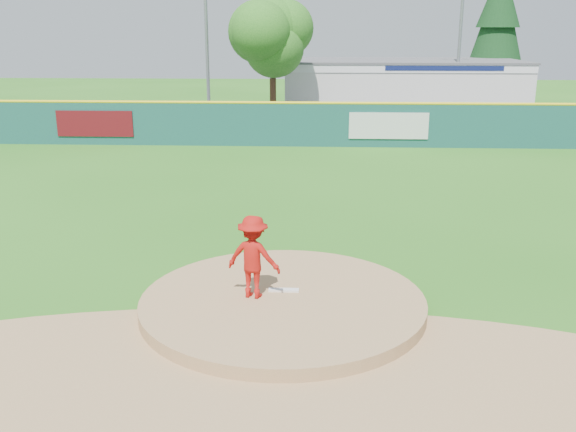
{
  "coord_description": "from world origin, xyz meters",
  "views": [
    {
      "loc": [
        0.67,
        -11.42,
        5.22
      ],
      "look_at": [
        0.0,
        2.0,
        1.3
      ],
      "focal_mm": 40.0,
      "sensor_mm": 36.0,
      "label": 1
    }
  ],
  "objects_px": {
    "van": "(273,112)",
    "conifer_tree": "(498,25)",
    "light_pole_left": "(206,14)",
    "deciduous_tree": "(273,42)",
    "light_pole_right": "(461,24)",
    "playground_slide": "(104,114)",
    "pool_building_grp": "(401,85)",
    "pitcher": "(253,257)"
  },
  "relations": [
    {
      "from": "van",
      "to": "conifer_tree",
      "type": "xyz_separation_m",
      "value": [
        15.07,
        10.23,
        4.93
      ]
    },
    {
      "from": "light_pole_left",
      "to": "van",
      "type": "bearing_deg",
      "value": -17.32
    },
    {
      "from": "van",
      "to": "deciduous_tree",
      "type": "distance_m",
      "value": 4.02
    },
    {
      "from": "conifer_tree",
      "to": "light_pole_left",
      "type": "xyz_separation_m",
      "value": [
        -19.0,
        -9.0,
        0.51
      ]
    },
    {
      "from": "light_pole_right",
      "to": "playground_slide",
      "type": "bearing_deg",
      "value": -164.36
    },
    {
      "from": "deciduous_tree",
      "to": "conifer_tree",
      "type": "xyz_separation_m",
      "value": [
        15.0,
        11.0,
        0.99
      ]
    },
    {
      "from": "deciduous_tree",
      "to": "van",
      "type": "bearing_deg",
      "value": 95.27
    },
    {
      "from": "pool_building_grp",
      "to": "conifer_tree",
      "type": "distance_m",
      "value": 8.95
    },
    {
      "from": "van",
      "to": "conifer_tree",
      "type": "distance_m",
      "value": 18.87
    },
    {
      "from": "conifer_tree",
      "to": "light_pole_right",
      "type": "xyz_separation_m",
      "value": [
        -4.0,
        -7.0,
        0.0
      ]
    },
    {
      "from": "light_pole_left",
      "to": "light_pole_right",
      "type": "xyz_separation_m",
      "value": [
        15.0,
        2.0,
        -0.51
      ]
    },
    {
      "from": "playground_slide",
      "to": "van",
      "type": "bearing_deg",
      "value": 14.91
    },
    {
      "from": "pitcher",
      "to": "van",
      "type": "distance_m",
      "value": 25.8
    },
    {
      "from": "light_pole_left",
      "to": "light_pole_right",
      "type": "distance_m",
      "value": 15.14
    },
    {
      "from": "playground_slide",
      "to": "light_pole_left",
      "type": "xyz_separation_m",
      "value": [
        5.19,
        3.65,
        5.32
      ]
    },
    {
      "from": "van",
      "to": "deciduous_tree",
      "type": "bearing_deg",
      "value": -168.35
    },
    {
      "from": "light_pole_left",
      "to": "light_pole_right",
      "type": "bearing_deg",
      "value": 7.59
    },
    {
      "from": "light_pole_left",
      "to": "conifer_tree",
      "type": "bearing_deg",
      "value": 25.35
    },
    {
      "from": "pitcher",
      "to": "conifer_tree",
      "type": "height_order",
      "value": "conifer_tree"
    },
    {
      "from": "pool_building_grp",
      "to": "light_pole_right",
      "type": "relative_size",
      "value": 1.52
    },
    {
      "from": "light_pole_left",
      "to": "deciduous_tree",
      "type": "bearing_deg",
      "value": -26.57
    },
    {
      "from": "van",
      "to": "playground_slide",
      "type": "bearing_deg",
      "value": 111.3
    },
    {
      "from": "van",
      "to": "playground_slide",
      "type": "height_order",
      "value": "playground_slide"
    },
    {
      "from": "pitcher",
      "to": "light_pole_right",
      "type": "xyz_separation_m",
      "value": [
        9.56,
        28.98,
        4.48
      ]
    },
    {
      "from": "playground_slide",
      "to": "deciduous_tree",
      "type": "relative_size",
      "value": 0.36
    },
    {
      "from": "pitcher",
      "to": "light_pole_left",
      "type": "distance_m",
      "value": 27.97
    },
    {
      "from": "playground_slide",
      "to": "light_pole_left",
      "type": "relative_size",
      "value": 0.24
    },
    {
      "from": "van",
      "to": "pool_building_grp",
      "type": "distance_m",
      "value": 10.24
    },
    {
      "from": "pitcher",
      "to": "playground_slide",
      "type": "xyz_separation_m",
      "value": [
        -10.63,
        23.32,
        -0.33
      ]
    },
    {
      "from": "playground_slide",
      "to": "light_pole_left",
      "type": "height_order",
      "value": "light_pole_left"
    },
    {
      "from": "deciduous_tree",
      "to": "light_pole_left",
      "type": "xyz_separation_m",
      "value": [
        -4.0,
        2.0,
        1.5
      ]
    },
    {
      "from": "conifer_tree",
      "to": "light_pole_left",
      "type": "distance_m",
      "value": 21.03
    },
    {
      "from": "light_pole_left",
      "to": "light_pole_right",
      "type": "relative_size",
      "value": 1.1
    },
    {
      "from": "pitcher",
      "to": "pool_building_grp",
      "type": "distance_m",
      "value": 32.64
    },
    {
      "from": "pitcher",
      "to": "van",
      "type": "xyz_separation_m",
      "value": [
        -1.51,
        25.75,
        -0.45
      ]
    },
    {
      "from": "playground_slide",
      "to": "deciduous_tree",
      "type": "xyz_separation_m",
      "value": [
        9.19,
        1.65,
        3.82
      ]
    },
    {
      "from": "pool_building_grp",
      "to": "playground_slide",
      "type": "relative_size",
      "value": 5.82
    },
    {
      "from": "pitcher",
      "to": "conifer_tree",
      "type": "xyz_separation_m",
      "value": [
        13.56,
        35.98,
        4.48
      ]
    },
    {
      "from": "conifer_tree",
      "to": "light_pole_right",
      "type": "relative_size",
      "value": 0.95
    },
    {
      "from": "pool_building_grp",
      "to": "deciduous_tree",
      "type": "distance_m",
      "value": 11.01
    },
    {
      "from": "conifer_tree",
      "to": "van",
      "type": "bearing_deg",
      "value": -145.84
    },
    {
      "from": "pitcher",
      "to": "deciduous_tree",
      "type": "xyz_separation_m",
      "value": [
        -1.44,
        24.98,
        3.5
      ]
    }
  ]
}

